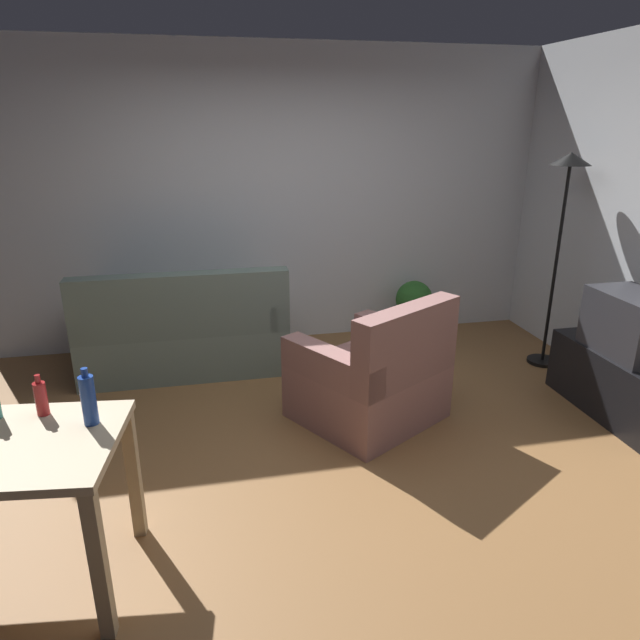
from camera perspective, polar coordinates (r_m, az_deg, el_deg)
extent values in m
cube|color=olive|center=(3.76, 0.08, -13.65)|extent=(5.20, 4.40, 0.02)
cube|color=silver|center=(5.36, -4.90, 12.00)|extent=(5.20, 0.10, 2.70)
cube|color=slate|center=(5.08, -13.33, -2.34)|extent=(1.71, 0.84, 0.40)
cube|color=slate|center=(4.61, -13.82, 1.43)|extent=(1.71, 0.16, 0.52)
cube|color=slate|center=(5.00, -4.71, 1.58)|extent=(0.16, 0.84, 0.22)
cube|color=slate|center=(5.07, -22.38, 0.35)|extent=(0.16, 0.84, 0.22)
cube|color=black|center=(4.67, 28.08, -5.69)|extent=(0.44, 1.10, 0.48)
cube|color=#2D2D33|center=(4.51, 29.00, -0.38)|extent=(0.40, 0.60, 0.44)
cylinder|color=black|center=(5.44, 21.53, -3.85)|extent=(0.26, 0.26, 0.03)
cylinder|color=black|center=(5.18, 22.69, 4.88)|extent=(0.03, 0.03, 1.68)
cone|color=black|center=(5.05, 24.04, 14.67)|extent=(0.32, 0.32, 0.10)
cube|color=tan|center=(2.62, -21.44, -22.10)|extent=(0.07, 0.07, 0.72)
cube|color=tan|center=(3.10, -18.31, -14.60)|extent=(0.07, 0.07, 0.72)
cylinder|color=brown|center=(5.70, 9.34, -0.60)|extent=(0.24, 0.24, 0.22)
sphere|color=#2D6B28|center=(5.61, 9.49, 2.09)|extent=(0.36, 0.36, 0.36)
cube|color=#996B66|center=(4.12, 4.77, -7.17)|extent=(1.20, 1.18, 0.40)
cube|color=#8C625D|center=(3.73, 8.80, -2.52)|extent=(0.85, 0.60, 0.52)
cube|color=#926661|center=(4.25, 8.27, -1.86)|extent=(0.57, 0.80, 0.22)
cube|color=#926661|center=(3.75, 1.04, -4.68)|extent=(0.57, 0.80, 0.22)
cylinder|color=#AD2323|center=(2.91, -26.35, -7.15)|extent=(0.06, 0.06, 0.16)
cylinder|color=#AD2323|center=(2.87, -26.65, -5.35)|extent=(0.02, 0.02, 0.04)
cylinder|color=#2347A3|center=(2.73, -22.35, -7.52)|extent=(0.07, 0.07, 0.23)
cylinder|color=#2347A3|center=(2.67, -22.72, -4.92)|extent=(0.03, 0.03, 0.04)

